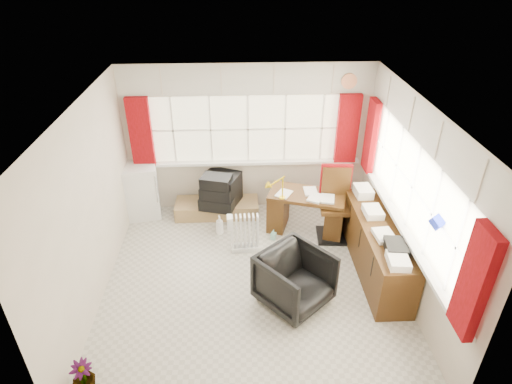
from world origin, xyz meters
TOP-DOWN VIEW (x-y plane):
  - ground at (0.00, 0.00)m, footprint 4.00×4.00m
  - room_walls at (0.00, 0.00)m, footprint 4.00×4.00m
  - window_back at (0.00, 1.94)m, footprint 3.70×0.12m
  - window_right at (1.94, 0.00)m, footprint 0.12×3.70m
  - curtains at (0.92, 0.93)m, footprint 3.83×3.83m
  - overhead_cabinets at (0.98, 0.98)m, footprint 3.98×3.98m
  - desk at (0.89, 1.20)m, footprint 1.30×0.91m
  - desk_lamp at (0.49, 1.09)m, footprint 0.14×0.11m
  - task_chair at (1.31, 1.11)m, footprint 0.52×0.55m
  - office_chair at (0.51, -0.39)m, footprint 1.13×1.13m
  - radiator at (-0.09, 0.71)m, footprint 0.43×0.19m
  - credenza at (1.73, 0.20)m, footprint 0.50×2.00m
  - file_tray at (1.76, -0.35)m, footprint 0.30×0.37m
  - tv_bench at (-0.55, 1.72)m, footprint 1.40×0.50m
  - crt_tv at (-0.46, 1.72)m, footprint 0.71×0.69m
  - hifi_stack at (-0.52, 1.53)m, footprint 0.63×0.49m
  - mini_fridge at (-1.80, 1.80)m, footprint 0.63×0.63m
  - spray_bottle_a at (-0.49, 1.15)m, footprint 0.16×0.16m
  - spray_bottle_b at (0.36, 0.96)m, footprint 0.10×0.10m
  - flower_vase at (-1.80, -1.59)m, footprint 0.24×0.24m

SIDE VIEW (x-z plane):
  - ground at x=0.00m, z-range 0.00..0.00m
  - spray_bottle_b at x=0.36m, z-range 0.00..0.17m
  - tv_bench at x=-0.55m, z-range 0.00..0.25m
  - spray_bottle_a at x=-0.49m, z-range 0.00..0.33m
  - flower_vase at x=-1.80m, z-range 0.00..0.43m
  - radiator at x=-0.09m, z-range -0.06..0.57m
  - office_chair at x=0.51m, z-range 0.00..0.74m
  - desk at x=0.89m, z-range 0.02..0.73m
  - credenza at x=1.73m, z-range -0.03..0.82m
  - mini_fridge at x=-1.80m, z-range 0.00..0.93m
  - crt_tv at x=-0.46m, z-range 0.25..0.76m
  - hifi_stack at x=-0.52m, z-range 0.23..0.82m
  - task_chair at x=1.31m, z-range 0.04..1.20m
  - file_tray at x=1.76m, z-range 0.75..0.86m
  - window_back at x=0.00m, z-range -0.85..2.75m
  - window_right at x=1.94m, z-range -0.85..2.75m
  - desk_lamp at x=0.49m, z-range 0.76..1.15m
  - curtains at x=0.92m, z-range 0.88..2.03m
  - room_walls at x=0.00m, z-range -0.50..3.50m
  - overhead_cabinets at x=0.98m, z-range 2.01..2.49m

